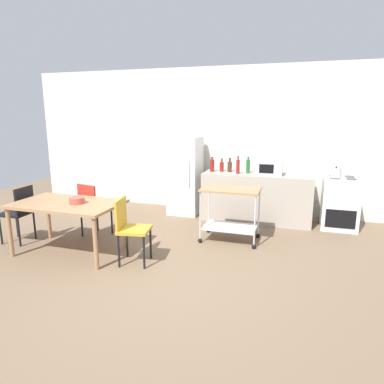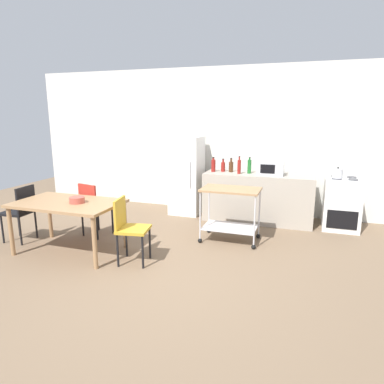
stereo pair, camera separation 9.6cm
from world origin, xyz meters
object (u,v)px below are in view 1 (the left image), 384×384
(chair_red, at_px, (93,206))
(bottle_sesame_oil, at_px, (230,166))
(chair_black, at_px, (19,210))
(kitchen_cart, at_px, (230,206))
(bottle_hot_sauce, at_px, (212,165))
(bottle_olive_oil, at_px, (238,166))
(microwave, at_px, (270,167))
(kettle, at_px, (336,173))
(refrigerator, at_px, (185,175))
(bottle_vinegar, at_px, (222,166))
(bottle_soda, at_px, (248,166))
(chair_mustard, at_px, (130,226))
(fruit_bowl, at_px, (77,200))
(dining_table, at_px, (68,208))
(stove_oven, at_px, (340,203))

(chair_red, distance_m, bottle_sesame_oil, 2.63)
(chair_black, xyz_separation_m, kitchen_cart, (3.11, 1.07, 0.05))
(bottle_hot_sauce, bearing_deg, kitchen_cart, -62.82)
(bottle_sesame_oil, bearing_deg, bottle_olive_oil, -39.25)
(microwave, height_order, kettle, microwave)
(bottle_sesame_oil, height_order, microwave, bottle_sesame_oil)
(refrigerator, bearing_deg, bottle_vinegar, -1.95)
(chair_red, relative_size, bottle_soda, 2.94)
(bottle_olive_oil, bearing_deg, chair_red, -142.07)
(chair_mustard, bearing_deg, refrigerator, -8.12)
(fruit_bowl, bearing_deg, bottle_vinegar, 58.31)
(refrigerator, distance_m, bottle_hot_sauce, 0.64)
(chair_red, relative_size, bottle_vinegar, 3.61)
(dining_table, xyz_separation_m, kitchen_cart, (2.12, 1.19, -0.10))
(bottle_hot_sauce, relative_size, microwave, 0.61)
(bottle_hot_sauce, relative_size, bottle_vinegar, 1.13)
(chair_mustard, relative_size, bottle_sesame_oil, 3.32)
(chair_mustard, xyz_separation_m, fruit_bowl, (-0.84, 0.05, 0.27))
(kettle, bearing_deg, chair_mustard, -139.03)
(fruit_bowl, bearing_deg, chair_black, 174.14)
(refrigerator, height_order, bottle_olive_oil, refrigerator)
(bottle_hot_sauce, xyz_separation_m, fruit_bowl, (-1.34, -2.38, -0.23))
(stove_oven, xyz_separation_m, bottle_soda, (-1.63, 0.00, 0.58))
(refrigerator, distance_m, microwave, 1.68)
(bottle_soda, relative_size, kettle, 1.26)
(dining_table, xyz_separation_m, stove_oven, (3.83, 2.39, -0.22))
(chair_black, relative_size, bottle_hot_sauce, 3.19)
(chair_red, distance_m, microwave, 3.17)
(chair_red, xyz_separation_m, bottle_olive_oil, (2.07, 1.61, 0.52))
(bottle_olive_oil, bearing_deg, stove_oven, 3.15)
(fruit_bowl, bearing_deg, bottle_sesame_oil, 55.69)
(bottle_hot_sauce, height_order, fruit_bowl, bottle_hot_sauce)
(microwave, distance_m, fruit_bowl, 3.40)
(chair_red, height_order, chair_black, same)
(kettle, bearing_deg, stove_oven, 39.67)
(bottle_sesame_oil, bearing_deg, chair_black, -140.55)
(kitchen_cart, xyz_separation_m, bottle_soda, (0.08, 1.20, 0.46))
(chair_red, bearing_deg, refrigerator, -105.10)
(refrigerator, distance_m, bottle_olive_oil, 1.14)
(chair_black, bearing_deg, stove_oven, 112.52)
(bottle_sesame_oil, bearing_deg, refrigerator, 178.11)
(bottle_olive_oil, distance_m, kettle, 1.69)
(chair_black, xyz_separation_m, bottle_hot_sauce, (2.50, 2.26, 0.50))
(kitchen_cart, relative_size, microwave, 1.98)
(bottle_sesame_oil, xyz_separation_m, bottle_soda, (0.36, -0.05, 0.03))
(dining_table, distance_m, bottle_sesame_oil, 3.08)
(stove_oven, distance_m, kettle, 0.57)
(chair_black, bearing_deg, chair_red, 118.11)
(microwave, bearing_deg, dining_table, -137.58)
(bottle_soda, height_order, fruit_bowl, bottle_soda)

